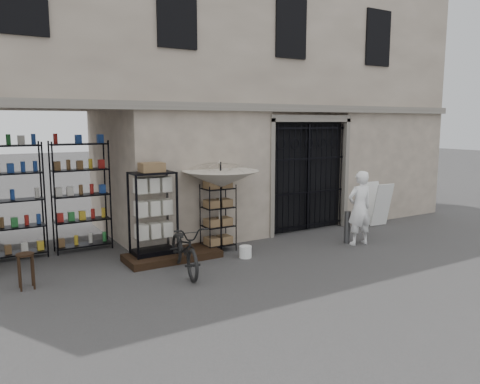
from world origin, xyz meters
TOP-DOWN VIEW (x-y plane):
  - ground at (0.00, 0.00)m, footprint 80.00×80.00m
  - main_building at (0.00, 4.00)m, footprint 14.00×4.00m
  - shop_recess at (-4.50, 2.80)m, footprint 3.00×1.70m
  - shop_shelving at (-4.55, 3.30)m, footprint 2.70×0.50m
  - iron_gate at (1.75, 2.28)m, footprint 2.50×0.21m
  - step_platform at (-2.40, 1.55)m, footprint 2.00×0.90m
  - display_cabinet at (-2.77, 1.67)m, footprint 1.01×0.84m
  - wire_rack at (-1.23, 1.66)m, footprint 0.67×0.48m
  - market_umbrella at (-1.21, 1.55)m, footprint 1.93×1.94m
  - white_bucket at (-1.00, 0.84)m, footprint 0.34×0.34m
  - bicycle at (-2.53, 0.61)m, footprint 0.80×1.07m
  - wooden_stool at (-5.30, 1.22)m, footprint 0.40×0.40m
  - steel_bollard at (1.76, 0.62)m, footprint 0.15×0.15m
  - shopkeeper at (1.91, 0.38)m, footprint 0.87×1.84m
  - easel_sign at (3.88, 1.62)m, footprint 0.62×0.70m

SIDE VIEW (x-z plane):
  - ground at x=0.00m, z-range 0.00..0.00m
  - bicycle at x=-2.53m, z-range -0.93..0.93m
  - shopkeeper at x=1.91m, z-range -0.21..0.21m
  - step_platform at x=-2.40m, z-range 0.00..0.15m
  - white_bucket at x=-1.00m, z-range 0.00..0.26m
  - wooden_stool at x=-5.30m, z-range 0.02..0.65m
  - steel_bollard at x=1.76m, z-range 0.00..0.78m
  - easel_sign at x=3.88m, z-range 0.02..1.22m
  - wire_rack at x=-1.23m, z-range -0.02..1.51m
  - display_cabinet at x=-2.77m, z-range -0.01..1.87m
  - shop_shelving at x=-4.55m, z-range 0.00..2.50m
  - iron_gate at x=1.75m, z-range 0.00..3.00m
  - shop_recess at x=-4.50m, z-range 0.00..3.00m
  - market_umbrella at x=-1.21m, z-range 0.54..2.97m
  - main_building at x=0.00m, z-range 0.00..9.00m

